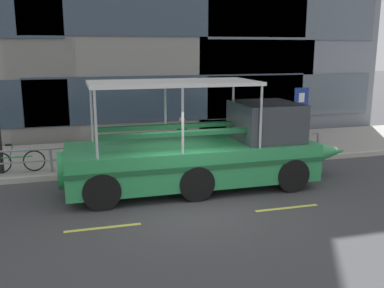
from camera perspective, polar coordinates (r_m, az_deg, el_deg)
The scene contains 10 objects.
ground_plane at distance 11.99m, azimuth -0.51°, elevation -7.66°, with size 120.00×120.00×0.00m, color #3D3D3F.
sidewalk at distance 17.21m, azimuth -5.39°, elevation -1.14°, with size 32.00×4.80×0.18m, color #99968E.
curb_edge at distance 14.84m, azimuth -3.65°, elevation -3.33°, with size 32.00×0.18×0.18m, color #B2ADA3.
lane_centreline at distance 10.94m, azimuth 1.11°, elevation -9.68°, with size 25.80×0.12×0.01m.
curb_guardrail at distance 15.08m, azimuth -2.52°, elevation -0.56°, with size 11.57×0.09×0.82m.
parking_sign at distance 17.42m, azimuth 14.20°, elevation 4.65°, with size 0.60×0.12×2.48m.
leaned_bicycle at distance 15.13m, azimuth -22.17°, elevation -2.11°, with size 1.74×0.46×0.96m.
duck_tour_boat at distance 13.03m, azimuth 2.27°, elevation -1.10°, with size 9.18×2.56×3.23m.
pedestrian_near_bow at distance 16.84m, azimuth 6.25°, elevation 2.09°, with size 0.36×0.31×1.54m.
pedestrian_mid_left at distance 15.72m, azimuth -1.33°, elevation 1.42°, with size 0.43×0.24×1.54m.
Camera 1 is at (-2.93, -10.87, 4.14)m, focal length 40.22 mm.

